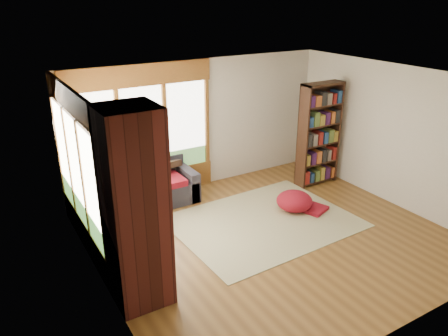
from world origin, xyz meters
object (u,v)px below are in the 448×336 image
brick_chimney (135,210)px  sectional_sofa (123,208)px  area_rug (264,222)px  pouf (294,200)px  dog_tan (143,180)px  dog_brindle (107,196)px  bookshelf (319,135)px

brick_chimney → sectional_sofa: size_ratio=1.18×
brick_chimney → area_rug: bearing=17.8°
brick_chimney → pouf: size_ratio=3.90×
sectional_sofa → dog_tan: size_ratio=2.01×
brick_chimney → dog_brindle: bearing=86.3°
sectional_sofa → area_rug: sectional_sofa is taller
area_rug → bookshelf: (1.96, 0.85, 1.06)m
brick_chimney → bookshelf: size_ratio=1.22×
bookshelf → dog_tan: 3.75m
sectional_sofa → dog_brindle: 0.68m
brick_chimney → sectional_sofa: 2.32m
sectional_sofa → dog_brindle: bearing=-136.2°
pouf → bookshelf: bearing=32.3°
area_rug → dog_tan: dog_tan is taller
pouf → dog_tan: bearing=159.0°
dog_tan → dog_brindle: dog_tan is taller
sectional_sofa → dog_brindle: dog_brindle is taller
pouf → dog_brindle: (-3.23, 0.76, 0.57)m
pouf → dog_tan: dog_tan is taller
sectional_sofa → pouf: (2.89, -1.12, -0.11)m
area_rug → dog_tan: size_ratio=2.80×
brick_chimney → dog_tan: 2.12m
brick_chimney → pouf: brick_chimney is taller
pouf → dog_tan: size_ratio=0.61×
brick_chimney → pouf: (3.34, 0.92, -1.11)m
area_rug → bookshelf: bookshelf is taller
bookshelf → dog_tan: bookshelf is taller
bookshelf → brick_chimney: bearing=-159.7°
area_rug → pouf: pouf is taller
brick_chimney → dog_tan: (0.80, 1.89, -0.49)m
bookshelf → pouf: size_ratio=3.19×
sectional_sofa → dog_brindle: size_ratio=2.44×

